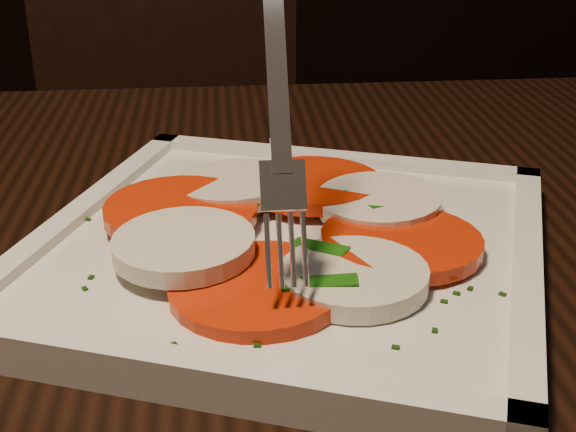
% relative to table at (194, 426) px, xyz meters
% --- Properties ---
extents(table, '(1.23, 0.84, 0.75)m').
position_rel_table_xyz_m(table, '(0.00, 0.00, 0.00)').
color(table, black).
rests_on(table, ground).
extents(chair, '(0.44, 0.44, 0.93)m').
position_rel_table_xyz_m(chair, '(-0.02, 0.82, -0.12)').
color(chair, black).
rests_on(chair, ground).
extents(plate, '(0.36, 0.36, 0.01)m').
position_rel_table_xyz_m(plate, '(0.06, 0.01, 0.11)').
color(plate, silver).
rests_on(plate, table).
extents(caprese_salad, '(0.22, 0.23, 0.02)m').
position_rel_table_xyz_m(caprese_salad, '(0.06, 0.01, 0.12)').
color(caprese_salad, red).
rests_on(caprese_salad, plate).
extents(fork, '(0.04, 0.10, 0.17)m').
position_rel_table_xyz_m(fork, '(0.05, -0.01, 0.22)').
color(fork, white).
rests_on(fork, caprese_salad).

